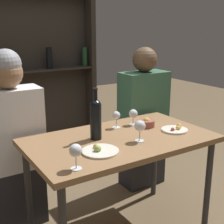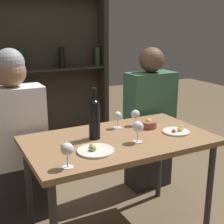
# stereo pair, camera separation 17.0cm
# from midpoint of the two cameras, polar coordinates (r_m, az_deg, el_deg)

# --- Properties ---
(dining_table) EXTENTS (1.22, 0.70, 0.73)m
(dining_table) POSITION_cam_midpoint_polar(r_m,az_deg,el_deg) (2.08, -0.79, -6.60)
(dining_table) COLOR olive
(dining_table) RESTS_ON ground_plane
(wine_rack_wall) EXTENTS (1.60, 0.21, 2.05)m
(wine_rack_wall) POSITION_cam_midpoint_polar(r_m,az_deg,el_deg) (3.67, -16.45, 8.67)
(wine_rack_wall) COLOR #28231E
(wine_rack_wall) RESTS_ON ground_plane
(wine_bottle) EXTENTS (0.07, 0.07, 0.34)m
(wine_bottle) POSITION_cam_midpoint_polar(r_m,az_deg,el_deg) (1.99, -5.44, -0.99)
(wine_bottle) COLOR black
(wine_bottle) RESTS_ON dining_table
(wine_glass_0) EXTENTS (0.06, 0.06, 0.12)m
(wine_glass_0) POSITION_cam_midpoint_polar(r_m,az_deg,el_deg) (2.22, -1.39, -0.80)
(wine_glass_0) COLOR silver
(wine_glass_0) RESTS_ON dining_table
(wine_glass_1) EXTENTS (0.07, 0.07, 0.14)m
(wine_glass_1) POSITION_cam_midpoint_polar(r_m,az_deg,el_deg) (1.61, -9.70, -7.15)
(wine_glass_1) COLOR silver
(wine_glass_1) RESTS_ON dining_table
(wine_glass_2) EXTENTS (0.06, 0.06, 0.12)m
(wine_glass_2) POSITION_cam_midpoint_polar(r_m,az_deg,el_deg) (2.29, 1.78, -0.43)
(wine_glass_2) COLOR silver
(wine_glass_2) RESTS_ON dining_table
(wine_glass_3) EXTENTS (0.07, 0.07, 0.14)m
(wine_glass_3) POSITION_cam_midpoint_polar(r_m,az_deg,el_deg) (1.96, 2.65, -2.70)
(wine_glass_3) COLOR silver
(wine_glass_3) RESTS_ON dining_table
(food_plate_0) EXTENTS (0.18, 0.18, 0.04)m
(food_plate_0) POSITION_cam_midpoint_polar(r_m,az_deg,el_deg) (2.21, 9.39, -3.15)
(food_plate_0) COLOR silver
(food_plate_0) RESTS_ON dining_table
(food_plate_1) EXTENTS (0.22, 0.22, 0.05)m
(food_plate_1) POSITION_cam_midpoint_polar(r_m,az_deg,el_deg) (1.83, -4.95, -7.09)
(food_plate_1) COLOR silver
(food_plate_1) RESTS_ON dining_table
(snack_bowl) EXTENTS (0.12, 0.12, 0.07)m
(snack_bowl) POSITION_cam_midpoint_polar(r_m,az_deg,el_deg) (2.27, 4.22, -2.03)
(snack_bowl) COLOR #995142
(snack_bowl) RESTS_ON dining_table
(seated_person_left) EXTENTS (0.42, 0.22, 1.30)m
(seated_person_left) POSITION_cam_midpoint_polar(r_m,az_deg,el_deg) (2.34, -19.65, -5.57)
(seated_person_left) COLOR #26262B
(seated_person_left) RESTS_ON ground_plane
(seated_person_right) EXTENTS (0.42, 0.22, 1.26)m
(seated_person_right) POSITION_cam_midpoint_polar(r_m,az_deg,el_deg) (2.81, 3.99, -1.93)
(seated_person_right) COLOR #26262B
(seated_person_right) RESTS_ON ground_plane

